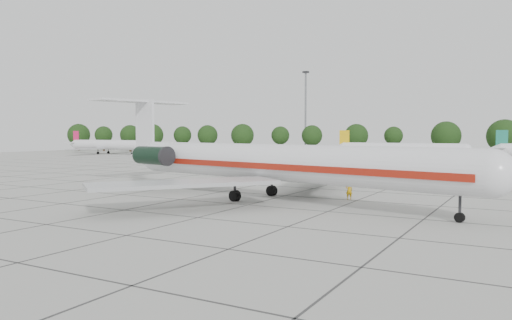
# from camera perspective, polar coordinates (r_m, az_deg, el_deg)

# --- Properties ---
(ground) EXTENTS (260.00, 260.00, 0.00)m
(ground) POSITION_cam_1_polar(r_m,az_deg,el_deg) (58.13, -3.77, -3.61)
(ground) COLOR #A9AAA2
(ground) RESTS_ON ground
(apron_joints) EXTENTS (170.00, 170.00, 0.02)m
(apron_joints) POSITION_cam_1_polar(r_m,az_deg,el_deg) (71.09, 2.85, -2.36)
(apron_joints) COLOR #383838
(apron_joints) RESTS_ON ground
(main_airliner) EXTENTS (46.54, 36.14, 11.02)m
(main_airliner) POSITION_cam_1_polar(r_m,az_deg,el_deg) (51.05, 0.36, -0.15)
(main_airliner) COLOR silver
(main_airliner) RESTS_ON ground
(ground_crew) EXTENTS (0.82, 0.77, 1.87)m
(ground_crew) POSITION_cam_1_polar(r_m,az_deg,el_deg) (51.81, 10.59, -3.44)
(ground_crew) COLOR #C7940B
(ground_crew) RESTS_ON ground
(bg_airliner_a) EXTENTS (28.24, 27.20, 7.40)m
(bg_airliner_a) POSITION_cam_1_polar(r_m,az_deg,el_deg) (166.36, -16.88, 1.66)
(bg_airliner_a) COLOR silver
(bg_airliner_a) RESTS_ON ground
(bg_airliner_c) EXTENTS (28.24, 27.20, 7.40)m
(bg_airliner_c) POSITION_cam_1_polar(r_m,az_deg,el_deg) (118.08, 16.13, 1.12)
(bg_airliner_c) COLOR silver
(bg_airliner_c) RESTS_ON ground
(tree_line) EXTENTS (249.86, 8.44, 10.22)m
(tree_line) POSITION_cam_1_polar(r_m,az_deg,el_deg) (140.18, 11.39, 2.74)
(tree_line) COLOR #332114
(tree_line) RESTS_ON ground
(floodlight_mast) EXTENTS (1.60, 1.60, 25.45)m
(floodlight_mast) POSITION_cam_1_polar(r_m,az_deg,el_deg) (153.42, 5.69, 5.92)
(floodlight_mast) COLOR slate
(floodlight_mast) RESTS_ON ground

